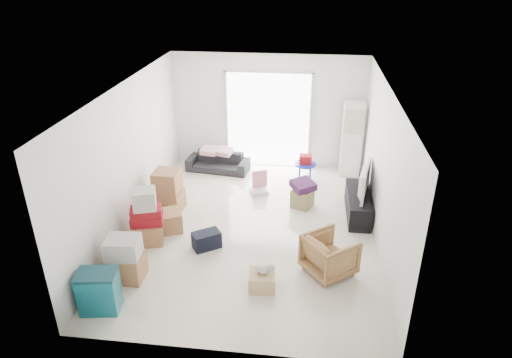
{
  "coord_description": "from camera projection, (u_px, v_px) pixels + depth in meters",
  "views": [
    {
      "loc": [
        0.94,
        -7.27,
        4.61
      ],
      "look_at": [
        0.04,
        0.2,
        0.95
      ],
      "focal_mm": 32.0,
      "sensor_mm": 36.0,
      "label": 1
    }
  ],
  "objects": [
    {
      "name": "plush_bunny",
      "position": [
        264.0,
        269.0,
        6.94
      ],
      "size": [
        0.3,
        0.17,
        0.15
      ],
      "rotation": [
        0.0,
        0.0,
        0.42
      ],
      "color": "#B2ADA8",
      "rests_on": "wood_crate"
    },
    {
      "name": "television",
      "position": [
        359.0,
        191.0,
        8.86
      ],
      "size": [
        0.79,
        1.12,
        0.13
      ],
      "primitive_type": "imported",
      "rotation": [
        0.0,
        0.0,
        1.36
      ],
      "color": "black",
      "rests_on": "tv_console"
    },
    {
      "name": "box_stack_a",
      "position": [
        125.0,
        259.0,
        7.14
      ],
      "size": [
        0.55,
        0.46,
        0.74
      ],
      "rotation": [
        0.0,
        0.0,
        0.05
      ],
      "color": "#A06B48",
      "rests_on": "room_shell"
    },
    {
      "name": "wood_crate",
      "position": [
        262.0,
        280.0,
        7.02
      ],
      "size": [
        0.43,
        0.43,
        0.27
      ],
      "primitive_type": "cube",
      "rotation": [
        0.0,
        0.0,
        0.07
      ],
      "color": "#D8B67D",
      "rests_on": "room_shell"
    },
    {
      "name": "blanket",
      "position": [
        303.0,
        187.0,
        9.2
      ],
      "size": [
        0.57,
        0.57,
        0.14
      ],
      "primitive_type": "cube",
      "rotation": [
        0.0,
        0.0,
        0.54
      ],
      "color": "#452050",
      "rests_on": "ottoman"
    },
    {
      "name": "sliding_door",
      "position": [
        268.0,
        117.0,
        10.73
      ],
      "size": [
        2.1,
        0.04,
        2.33
      ],
      "color": "white",
      "rests_on": "room_shell"
    },
    {
      "name": "toy_walker",
      "position": [
        259.0,
        187.0,
        9.9
      ],
      "size": [
        0.45,
        0.43,
        0.47
      ],
      "rotation": [
        0.0,
        0.0,
        0.4
      ],
      "color": "silver",
      "rests_on": "room_shell"
    },
    {
      "name": "box_stack_b",
      "position": [
        147.0,
        219.0,
        8.05
      ],
      "size": [
        0.63,
        0.63,
        1.03
      ],
      "rotation": [
        0.0,
        0.0,
        0.23
      ],
      "color": "#A06B48",
      "rests_on": "room_shell"
    },
    {
      "name": "pillow_left",
      "position": [
        209.0,
        146.0,
        10.69
      ],
      "size": [
        0.41,
        0.34,
        0.12
      ],
      "primitive_type": "cube",
      "rotation": [
        0.0,
        0.0,
        -0.17
      ],
      "color": "#DCA0B6",
      "rests_on": "sofa"
    },
    {
      "name": "kids_table",
      "position": [
        305.0,
        163.0,
        10.3
      ],
      "size": [
        0.49,
        0.49,
        0.62
      ],
      "rotation": [
        0.0,
        0.0,
        -0.36
      ],
      "color": "#1227B8",
      "rests_on": "room_shell"
    },
    {
      "name": "pillow_right",
      "position": [
        224.0,
        147.0,
        10.63
      ],
      "size": [
        0.45,
        0.4,
        0.13
      ],
      "primitive_type": "cube",
      "rotation": [
        0.0,
        0.0,
        -0.31
      ],
      "color": "#DCA0B6",
      "rests_on": "sofa"
    },
    {
      "name": "ottoman",
      "position": [
        302.0,
        198.0,
        9.31
      ],
      "size": [
        0.5,
        0.5,
        0.38
      ],
      "primitive_type": "cube",
      "rotation": [
        0.0,
        0.0,
        -0.43
      ],
      "color": "#9B8D5A",
      "rests_on": "room_shell"
    },
    {
      "name": "room_shell",
      "position": [
        252.0,
        163.0,
        8.02
      ],
      "size": [
        4.98,
        6.48,
        3.18
      ],
      "color": "white",
      "rests_on": "ground"
    },
    {
      "name": "loose_box",
      "position": [
        169.0,
        221.0,
        8.5
      ],
      "size": [
        0.6,
        0.6,
        0.38
      ],
      "primitive_type": "cube",
      "rotation": [
        0.0,
        0.0,
        0.44
      ],
      "color": "#A06B48",
      "rests_on": "room_shell"
    },
    {
      "name": "box_stack_c",
      "position": [
        168.0,
        191.0,
        9.1
      ],
      "size": [
        0.63,
        0.54,
        0.85
      ],
      "rotation": [
        0.0,
        0.0,
        -0.13
      ],
      "color": "#A06B48",
      "rests_on": "room_shell"
    },
    {
      "name": "storage_bins",
      "position": [
        99.0,
        291.0,
        6.5
      ],
      "size": [
        0.61,
        0.47,
        0.64
      ],
      "rotation": [
        0.0,
        0.0,
        0.15
      ],
      "color": "#105D6C",
      "rests_on": "room_shell"
    },
    {
      "name": "ac_tower",
      "position": [
        352.0,
        140.0,
        10.39
      ],
      "size": [
        0.45,
        0.3,
        1.75
      ],
      "primitive_type": "cube",
      "color": "white",
      "rests_on": "room_shell"
    },
    {
      "name": "sofa",
      "position": [
        218.0,
        159.0,
        10.84
      ],
      "size": [
        1.51,
        0.61,
        0.58
      ],
      "primitive_type": "imported",
      "rotation": [
        0.0,
        0.0,
        -0.13
      ],
      "color": "#25252A",
      "rests_on": "room_shell"
    },
    {
      "name": "armchair",
      "position": [
        330.0,
        253.0,
        7.27
      ],
      "size": [
        0.96,
        0.97,
        0.73
      ],
      "primitive_type": "imported",
      "rotation": [
        0.0,
        0.0,
        2.24
      ],
      "color": "#AA7A4B",
      "rests_on": "room_shell"
    },
    {
      "name": "duffel_bag",
      "position": [
        207.0,
        240.0,
        7.99
      ],
      "size": [
        0.55,
        0.5,
        0.3
      ],
      "primitive_type": "cube",
      "rotation": [
        0.0,
        0.0,
        0.59
      ],
      "color": "black",
      "rests_on": "room_shell"
    },
    {
      "name": "tv_console",
      "position": [
        358.0,
        204.0,
        8.99
      ],
      "size": [
        0.42,
        1.4,
        0.47
      ],
      "primitive_type": "cube",
      "color": "black",
      "rests_on": "room_shell"
    }
  ]
}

